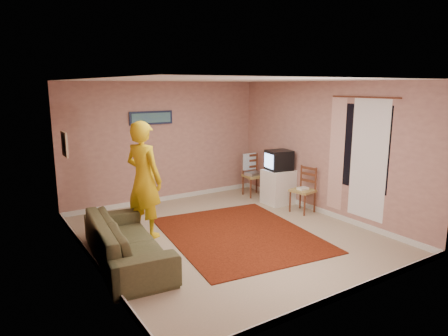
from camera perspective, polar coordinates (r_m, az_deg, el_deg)
ground at (r=6.94m, az=0.49°, el=-9.54°), size 5.00×5.00×0.00m
wall_back at (r=8.75m, az=-8.49°, el=3.61°), size 4.50×0.02×2.60m
wall_front at (r=4.74m, az=17.28°, el=-3.70°), size 4.50×0.02×2.60m
wall_left at (r=5.70m, az=-18.81°, el=-1.25°), size 0.02×5.00×2.60m
wall_right at (r=8.02m, az=14.11°, el=2.64°), size 0.02×5.00×2.60m
ceiling at (r=6.47m, az=0.53°, el=12.46°), size 4.50×5.00×0.02m
baseboard_back at (r=9.01m, az=-8.23°, el=-4.29°), size 4.50×0.02×0.10m
baseboard_front at (r=5.21m, az=16.33°, el=-17.05°), size 4.50×0.02×0.10m
baseboard_left at (r=6.09m, az=-17.93°, el=-12.78°), size 0.02×5.00×0.10m
baseboard_right at (r=8.29m, az=13.63°, el=-5.92°), size 0.02×5.00×0.10m
window at (r=7.41m, az=19.18°, el=2.80°), size 0.01×1.10×1.50m
curtain_sheer at (r=7.34m, az=19.93°, el=1.08°), size 0.01×0.75×2.10m
curtain_floral at (r=7.77m, az=15.78°, el=1.90°), size 0.01×0.35×2.10m
curtain_rod at (r=7.30m, az=19.43°, el=9.53°), size 0.02×1.40×0.02m
picture_back at (r=8.55m, az=-10.36°, el=7.06°), size 0.95×0.04×0.28m
picture_left at (r=7.20m, az=-21.80°, el=3.17°), size 0.04×0.38×0.42m
area_rug at (r=6.96m, az=2.11°, el=-9.42°), size 2.63×3.13×0.02m
tv_cabinet at (r=8.70m, az=7.75°, el=-2.66°), size 0.58×0.53×0.74m
crt_tv at (r=8.57m, az=7.83°, el=1.12°), size 0.55×0.51×0.42m
chair_a at (r=9.21m, az=4.30°, el=-0.41°), size 0.47×0.45×0.52m
dvd_player at (r=9.22m, az=4.30°, el=-0.79°), size 0.42×0.33×0.07m
blue_throw at (r=9.32m, az=3.62°, el=0.93°), size 0.37×0.05×0.38m
chair_b at (r=8.13m, az=11.22°, el=-2.41°), size 0.46×0.48×0.50m
game_console at (r=8.15m, az=11.20°, el=-2.89°), size 0.21×0.15×0.04m
sofa at (r=6.01m, az=-13.75°, el=-10.02°), size 1.09×2.30×0.65m
person at (r=6.78m, az=-11.36°, el=-1.62°), size 0.72×0.85×1.96m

